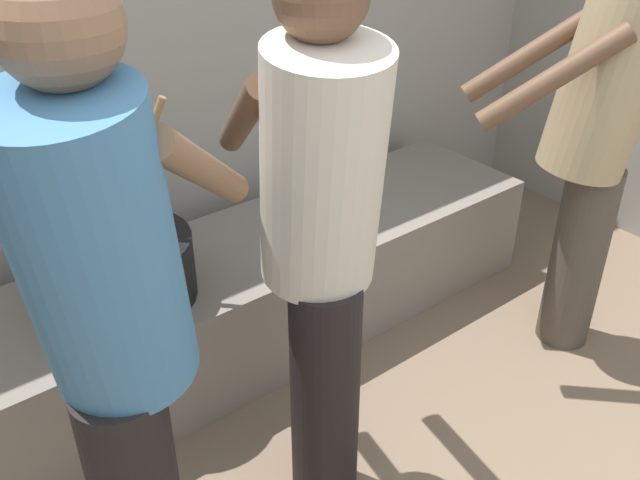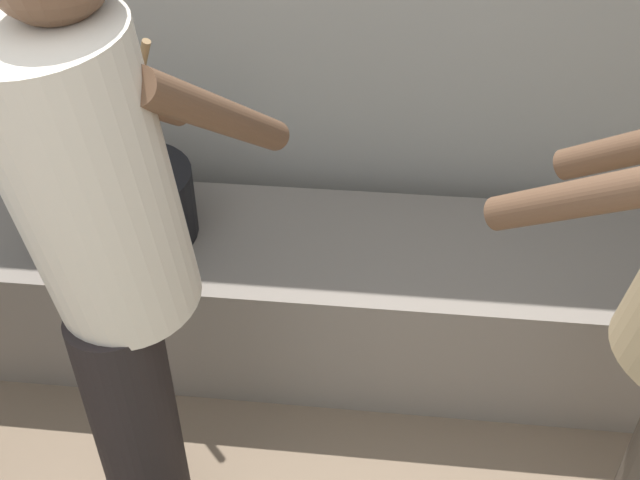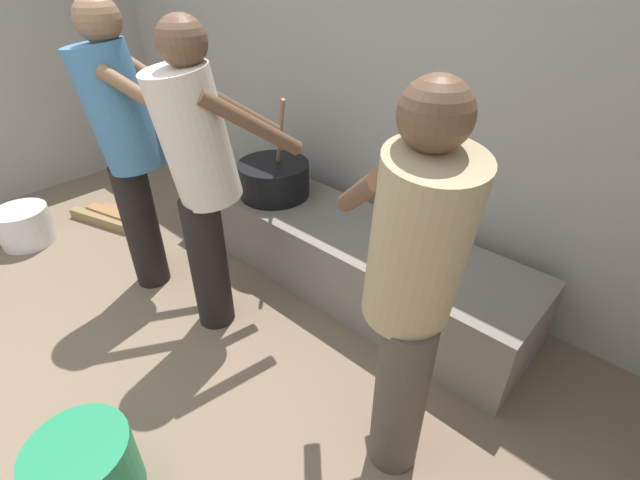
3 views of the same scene
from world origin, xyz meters
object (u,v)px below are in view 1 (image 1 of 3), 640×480
object	(u,v)px
cooking_pot_main	(124,269)
cook_in_tan_shirt	(596,132)
cook_in_blue_shirt	(112,323)
cook_in_cream_shirt	(322,231)

from	to	relation	value
cooking_pot_main	cook_in_tan_shirt	size ratio (longest dim) A/B	0.43
cook_in_blue_shirt	cook_in_cream_shirt	bearing A→B (deg)	6.19
cook_in_tan_shirt	cook_in_blue_shirt	bearing A→B (deg)	-178.47
cook_in_blue_shirt	cook_in_cream_shirt	world-z (taller)	cook_in_blue_shirt
cook_in_cream_shirt	cook_in_tan_shirt	xyz separation A→B (m)	(1.19, -0.02, -0.03)
cook_in_blue_shirt	cooking_pot_main	bearing A→B (deg)	67.37
cook_in_cream_shirt	cook_in_tan_shirt	world-z (taller)	cook_in_cream_shirt
cook_in_tan_shirt	cook_in_cream_shirt	bearing A→B (deg)	179.21
cook_in_tan_shirt	cooking_pot_main	bearing A→B (deg)	154.13
cooking_pot_main	cook_in_tan_shirt	world-z (taller)	cook_in_tan_shirt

